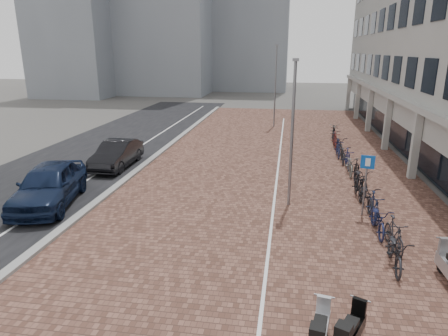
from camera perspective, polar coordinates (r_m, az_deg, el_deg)
ground at (r=12.07m, az=-4.77°, el=-14.12°), size 140.00×140.00×0.00m
plaza_brick at (r=22.89m, az=7.40°, el=0.93°), size 14.50×42.00×0.04m
street_asphalt at (r=25.67m, az=-17.95°, el=1.96°), size 8.00×50.00×0.03m
curb at (r=24.14m, az=-9.69°, el=1.80°), size 0.35×42.00×0.14m
lane_line at (r=24.82m, az=-13.84°, el=1.85°), size 0.12×44.00×0.00m
parking_line at (r=22.88m, az=7.90°, el=0.96°), size 0.10×30.00×0.00m
car_navy at (r=17.74m, az=-23.89°, el=-2.21°), size 3.12×5.39×1.72m
car_dark at (r=22.30m, az=-15.18°, el=1.94°), size 1.58×4.38×1.44m
scooter_mid at (r=9.43m, az=17.83°, el=-21.28°), size 1.01×1.48×0.98m
scooter_back at (r=9.29m, az=13.64°, el=-21.53°), size 0.71×1.49×0.98m
parking_sign at (r=15.79m, az=19.79°, el=-1.08°), size 0.50×0.13×2.42m
lamp_near at (r=15.79m, az=9.76°, el=4.51°), size 0.12×0.12×5.81m
lamp_far at (r=32.93m, az=7.38°, el=11.48°), size 0.12×0.12×6.53m
bike_row at (r=21.26m, az=17.74°, el=0.46°), size 1.11×20.42×1.05m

